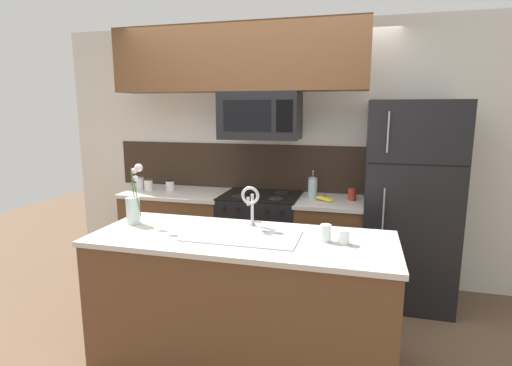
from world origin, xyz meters
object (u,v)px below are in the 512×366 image
coffee_tin (352,194)px  spare_glass (344,237)px  microwave (260,116)px  storage_jar_medium (148,185)px  refrigerator (409,204)px  storage_jar_short (170,185)px  drinking_glass (326,233)px  banana_bunch (325,199)px  storage_jar_tall (140,184)px  sink_faucet (251,201)px  stove_range (261,240)px  flower_vase (134,207)px  french_press (313,188)px

coffee_tin → spare_glass: bearing=-90.8°
microwave → storage_jar_medium: bearing=-179.5°
refrigerator → spare_glass: 1.36m
microwave → spare_glass: bearing=-54.9°
microwave → refrigerator: microwave is taller
microwave → refrigerator: size_ratio=0.41×
storage_jar_short → spare_glass: (1.85, -1.27, -0.01)m
spare_glass → microwave: bearing=125.1°
storage_jar_medium → drinking_glass: 2.28m
storage_jar_medium → banana_bunch: bearing=-0.9°
storage_jar_short → drinking_glass: bearing=-35.8°
microwave → storage_jar_tall: microwave is taller
storage_jar_short → banana_bunch: storage_jar_short is taller
refrigerator → sink_faucet: bearing=-138.0°
storage_jar_medium → storage_jar_short: 0.23m
stove_range → flower_vase: size_ratio=2.03×
storage_jar_tall → drinking_glass: 2.37m
microwave → sink_faucet: bearing=-79.5°
refrigerator → drinking_glass: 1.39m
microwave → storage_jar_short: (-0.99, 0.05, -0.73)m
sink_faucet → storage_jar_short: bearing=137.8°
coffee_tin → microwave: bearing=-175.3°
sink_faucet → flower_vase: (-0.86, -0.13, -0.07)m
french_press → sink_faucet: 1.15m
flower_vase → storage_jar_tall: bearing=119.0°
microwave → coffee_tin: (0.87, 0.07, -0.73)m
refrigerator → spare_glass: (-0.52, -1.25, 0.04)m
storage_jar_short → refrigerator: bearing=-0.3°
refrigerator → coffee_tin: 0.50m
storage_jar_tall → storage_jar_short: size_ratio=1.21×
stove_range → refrigerator: size_ratio=0.51×
microwave → storage_jar_short: size_ratio=6.80×
french_press → sink_faucet: sink_faucet is taller
banana_bunch → drinking_glass: drinking_glass is taller
stove_range → coffee_tin: (0.87, 0.05, 0.50)m
refrigerator → french_press: (-0.87, 0.04, 0.10)m
sink_faucet → coffee_tin: bearing=58.1°
storage_jar_short → spare_glass: size_ratio=1.21×
refrigerator → storage_jar_medium: (-2.58, -0.05, 0.06)m
storage_jar_medium → banana_bunch: (1.84, -0.03, -0.04)m
refrigerator → coffee_tin: (-0.50, 0.03, 0.05)m
stove_range → refrigerator: (1.37, 0.02, 0.45)m
flower_vase → storage_jar_short: bearing=104.8°
storage_jar_medium → spare_glass: size_ratio=1.35×
drinking_glass → flower_vase: flower_vase is taller
banana_bunch → french_press: 0.19m
storage_jar_tall → banana_bunch: bearing=-1.0°
french_press → microwave: bearing=-170.8°
storage_jar_tall → flower_vase: size_ratio=0.29×
refrigerator → spare_glass: refrigerator is taller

